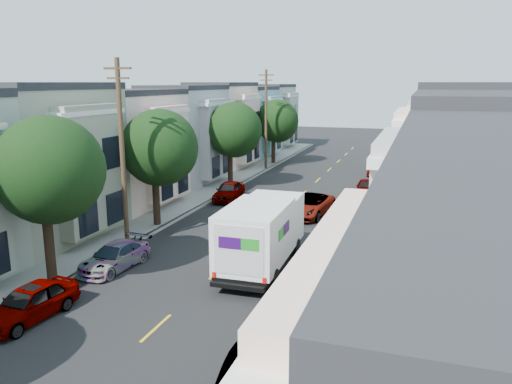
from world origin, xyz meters
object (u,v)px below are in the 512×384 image
Objects in this scene: tree_c at (158,148)px; parked_right_b at (298,306)px; fedex_truck at (262,232)px; parked_left_c at (115,257)px; lead_sedan at (309,206)px; tree_e at (276,121)px; parked_right_c at (366,188)px; tree_d at (233,130)px; utility_pole_far at (266,120)px; parked_right_d at (376,169)px; parked_left_d at (229,191)px; parked_right_a at (254,384)px; parked_left_b at (30,303)px; tree_b at (48,170)px; tree_far_r at (401,136)px; utility_pole_near at (122,154)px.

tree_c is 15.53m from parked_right_b.
fedex_truck reaches higher than parked_left_c.
fedex_truck is 7.25m from parked_left_c.
tree_e is at bearing 119.75° from lead_sedan.
tree_d is at bearing 176.91° from parked_right_c.
tree_d is 19.69m from fedex_truck.
utility_pole_far reaches higher than parked_left_c.
tree_e reaches higher than parked_left_c.
tree_d reaches higher than lead_sedan.
tree_e is at bearing 164.00° from parked_right_d.
utility_pole_far is 1.93× the size of lead_sedan.
tree_c reaches higher than parked_right_d.
parked_left_c is 1.05× the size of parked_right_c.
tree_d reaches higher than parked_left_d.
parked_right_a reaches higher than parked_right_b.
tree_b is at bearing 118.60° from parked_left_b.
tree_far_r is (13.19, 24.62, -1.30)m from tree_c.
utility_pole_far reaches higher than lead_sedan.
tree_c reaches higher than parked_left_c.
parked_left_d is 17.34m from parked_right_d.
lead_sedan reaches higher than parked_right_c.
parked_right_c is at bearing 92.04° from parked_right_b.
utility_pole_far is 15.07m from parked_right_c.
parked_left_d is (1.40, 8.05, -4.27)m from tree_c.
parked_right_d is at bearing 40.61° from tree_d.
parked_right_a is (11.20, -27.86, -4.19)m from tree_d.
utility_pole_far reaches higher than parked_right_a.
tree_c is at bearing 101.26° from parked_left_b.
tree_far_r is at bearing 68.88° from tree_b.
parked_right_d is at bearing 85.01° from parked_right_c.
utility_pole_near is at bearing 89.98° from tree_b.
tree_c is 1.65× the size of parked_left_d.
parked_right_d is at bearing 89.70° from parked_right_a.
parked_left_d is at bearing 167.28° from lead_sedan.
fedex_truck is at bearing 23.20° from parked_left_c.
tree_e is 18.36m from parked_left_d.
tree_d is 9.38m from utility_pole_far.
utility_pole_near and utility_pole_far have the same top height.
parked_right_a reaches higher than parked_right_d.
parked_left_d is at bearing -157.65° from parked_right_c.
parked_right_c is at bearing -88.37° from parked_right_d.
parked_left_c is 31.08m from parked_right_d.
utility_pole_near reaches higher than tree_e.
fedex_truck is at bearing -73.17° from utility_pole_far.
tree_e is 1.01× the size of fedex_truck.
tree_d is 1.64× the size of parked_left_d.
fedex_truck reaches higher than parked_right_a.
tree_far_r is 1.21× the size of parked_right_b.
parked_right_d is at bearing -131.29° from tree_far_r.
parked_right_d is at bearing 50.78° from parked_left_d.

